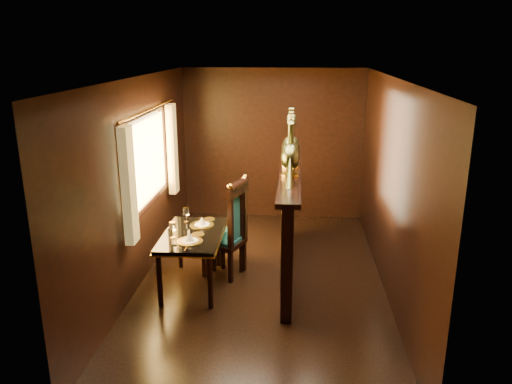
# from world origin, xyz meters

# --- Properties ---
(ground) EXTENTS (5.00, 5.00, 0.00)m
(ground) POSITION_xyz_m (0.00, 0.00, 0.00)
(ground) COLOR black
(ground) RESTS_ON ground
(room_shell) EXTENTS (3.04, 5.04, 2.52)m
(room_shell) POSITION_xyz_m (-0.09, 0.02, 1.58)
(room_shell) COLOR black
(room_shell) RESTS_ON ground
(partition) EXTENTS (0.26, 2.70, 1.36)m
(partition) POSITION_xyz_m (0.32, 0.30, 0.71)
(partition) COLOR black
(partition) RESTS_ON ground
(dining_table) EXTENTS (0.73, 1.18, 0.89)m
(dining_table) POSITION_xyz_m (-0.83, -0.21, 0.63)
(dining_table) COLOR black
(dining_table) RESTS_ON ground
(chair_left) EXTENTS (0.60, 0.61, 1.29)m
(chair_left) POSITION_xyz_m (-0.39, 0.12, 0.67)
(chair_left) COLOR black
(chair_left) RESTS_ON ground
(chair_right) EXTENTS (0.45, 0.49, 1.23)m
(chair_right) POSITION_xyz_m (-0.35, 0.40, 0.64)
(chair_right) COLOR black
(chair_right) RESTS_ON ground
(peacock_left) EXTENTS (0.23, 0.63, 0.74)m
(peacock_left) POSITION_xyz_m (0.33, 0.02, 1.73)
(peacock_left) COLOR #164433
(peacock_left) RESTS_ON partition
(peacock_right) EXTENTS (0.25, 0.66, 0.78)m
(peacock_right) POSITION_xyz_m (0.33, 0.45, 1.75)
(peacock_right) COLOR #164433
(peacock_right) RESTS_ON partition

